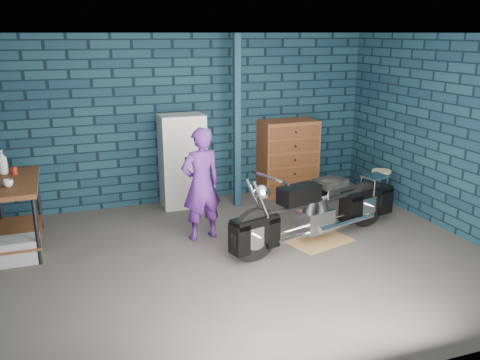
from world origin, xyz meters
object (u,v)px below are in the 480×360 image
at_px(workbench, 17,215).
at_px(tool_chest, 288,158).
at_px(locker, 183,161).
at_px(motorcycle, 319,204).
at_px(storage_bin, 20,250).
at_px(shop_stool, 380,187).
at_px(person, 201,184).

distance_m(workbench, tool_chest, 4.36).
relative_size(locker, tool_chest, 1.15).
height_order(workbench, motorcycle, motorcycle).
bearing_deg(storage_bin, tool_chest, 18.00).
xyz_separation_m(motorcycle, locker, (-1.36, 2.03, 0.22)).
height_order(locker, shop_stool, locker).
distance_m(motorcycle, person, 1.59).
xyz_separation_m(workbench, locker, (2.41, 0.92, 0.29)).
distance_m(workbench, storage_bin, 0.55).
xyz_separation_m(tool_chest, shop_stool, (1.20, -0.99, -0.36)).
bearing_deg(motorcycle, shop_stool, 16.18).
distance_m(person, tool_chest, 2.40).
xyz_separation_m(locker, shop_stool, (3.05, -0.99, -0.46)).
relative_size(person, storage_bin, 3.18).
height_order(person, locker, person).
bearing_deg(person, motorcycle, 146.76).
relative_size(workbench, storage_bin, 2.90).
distance_m(storage_bin, shop_stool, 5.46).
relative_size(person, locker, 1.04).
relative_size(locker, shop_stool, 2.64).
bearing_deg(shop_stool, storage_bin, -175.93).
bearing_deg(person, shop_stool, 177.27).
height_order(motorcycle, storage_bin, motorcycle).
height_order(person, tool_chest, person).
height_order(workbench, shop_stool, workbench).
relative_size(motorcycle, person, 1.54).
relative_size(person, shop_stool, 2.74).
bearing_deg(storage_bin, workbench, 92.49).
bearing_deg(tool_chest, locker, 180.00).
bearing_deg(storage_bin, motorcycle, -9.81).
bearing_deg(shop_stool, person, -172.20).
distance_m(workbench, person, 2.40).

